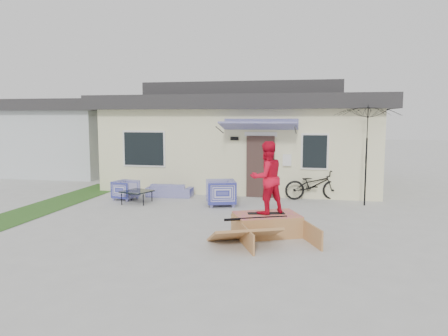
% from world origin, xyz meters
% --- Properties ---
extents(ground, '(90.00, 90.00, 0.00)m').
position_xyz_m(ground, '(0.00, 0.00, 0.00)').
color(ground, '#ADACA8').
rests_on(ground, ground).
extents(grass_strip, '(1.40, 8.00, 0.01)m').
position_xyz_m(grass_strip, '(-5.20, 2.00, 0.00)').
color(grass_strip, '#28521D').
rests_on(grass_strip, ground).
extents(house, '(10.80, 8.49, 4.10)m').
position_xyz_m(house, '(0.00, 7.99, 1.94)').
color(house, beige).
rests_on(house, ground).
extents(neighbor_house, '(8.60, 7.60, 3.50)m').
position_xyz_m(neighbor_house, '(-10.50, 10.00, 1.78)').
color(neighbor_house, '#B5BDC1').
rests_on(neighbor_house, ground).
extents(loveseat, '(1.59, 0.53, 0.61)m').
position_xyz_m(loveseat, '(-2.07, 3.94, 0.31)').
color(loveseat, navy).
rests_on(loveseat, ground).
extents(armchair_left, '(0.78, 0.81, 0.71)m').
position_xyz_m(armchair_left, '(-3.31, 3.11, 0.36)').
color(armchair_left, navy).
rests_on(armchair_left, ground).
extents(armchair_right, '(1.04, 1.08, 0.89)m').
position_xyz_m(armchair_right, '(-0.02, 2.80, 0.45)').
color(armchair_right, navy).
rests_on(armchair_right, ground).
extents(coffee_table, '(1.02, 1.02, 0.40)m').
position_xyz_m(coffee_table, '(-2.71, 2.63, 0.20)').
color(coffee_table, black).
rests_on(coffee_table, ground).
extents(bicycle, '(2.02, 1.15, 1.22)m').
position_xyz_m(bicycle, '(2.78, 4.39, 0.61)').
color(bicycle, black).
rests_on(bicycle, ground).
extents(patio_umbrella, '(2.24, 2.11, 2.20)m').
position_xyz_m(patio_umbrella, '(4.35, 3.76, 1.75)').
color(patio_umbrella, black).
rests_on(patio_umbrella, ground).
extents(skate_ramp, '(2.11, 2.36, 0.48)m').
position_xyz_m(skate_ramp, '(1.75, -0.21, 0.24)').
color(skate_ramp, '#A6713F').
rests_on(skate_ramp, ground).
extents(skateboard, '(0.89, 0.41, 0.05)m').
position_xyz_m(skateboard, '(1.73, -0.17, 0.51)').
color(skateboard, black).
rests_on(skateboard, skate_ramp).
extents(skater, '(1.04, 1.00, 1.68)m').
position_xyz_m(skater, '(1.73, -0.17, 1.38)').
color(skater, red).
rests_on(skater, skateboard).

